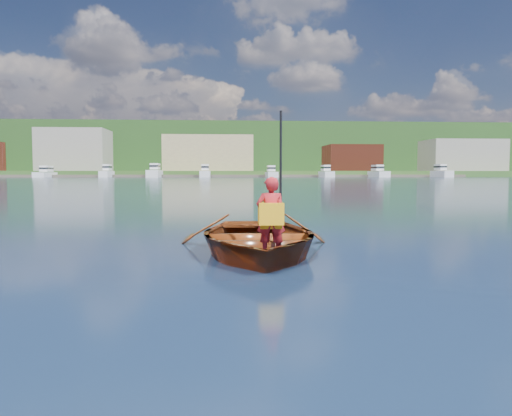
{
  "coord_description": "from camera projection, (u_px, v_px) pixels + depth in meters",
  "views": [
    {
      "loc": [
        -0.41,
        -8.11,
        1.25
      ],
      "look_at": [
        0.12,
        -0.38,
        0.71
      ],
      "focal_mm": 35.0,
      "sensor_mm": 36.0,
      "label": 1
    }
  ],
  "objects": [
    {
      "name": "ground",
      "position": [
        247.0,
        250.0,
        8.18
      ],
      "size": [
        600.0,
        600.0,
        0.0
      ],
      "color": "#102347",
      "rests_on": "ground"
    },
    {
      "name": "marina_yachts",
      "position": [
        226.0,
        173.0,
        150.75
      ],
      "size": [
        141.4,
        12.57,
        4.44
      ],
      "color": "white",
      "rests_on": "ground"
    },
    {
      "name": "waterfront_buildings",
      "position": [
        200.0,
        154.0,
        171.33
      ],
      "size": [
        202.0,
        16.0,
        14.0
      ],
      "color": "maroon",
      "rests_on": "ground"
    },
    {
      "name": "hillside_trees",
      "position": [
        256.0,
        139.0,
        245.12
      ],
      "size": [
        296.24,
        87.4,
        27.36
      ],
      "color": "#382314",
      "rests_on": "ground"
    },
    {
      "name": "rowboat",
      "position": [
        257.0,
        238.0,
        7.8
      ],
      "size": [
        2.77,
        3.82,
        0.78
      ],
      "color": "brown",
      "rests_on": "ground"
    },
    {
      "name": "dock",
      "position": [
        220.0,
        176.0,
        155.39
      ],
      "size": [
        160.01,
        11.58,
        0.8
      ],
      "color": "brown",
      "rests_on": "ground"
    },
    {
      "name": "shoreline",
      "position": [
        223.0,
        155.0,
        242.95
      ],
      "size": [
        400.0,
        140.0,
        22.0
      ],
      "color": "#3A5925",
      "rests_on": "ground"
    },
    {
      "name": "child_paddler",
      "position": [
        271.0,
        216.0,
        6.88
      ],
      "size": [
        0.41,
        0.34,
        2.02
      ],
      "color": "#A91C22",
      "rests_on": "ground"
    }
  ]
}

